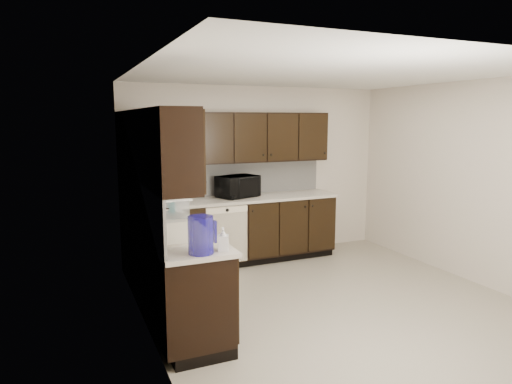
{
  "coord_description": "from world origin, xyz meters",
  "views": [
    {
      "loc": [
        -2.69,
        -4.17,
        2.02
      ],
      "look_at": [
        -0.63,
        0.6,
        1.19
      ],
      "focal_mm": 32.0,
      "sensor_mm": 36.0,
      "label": 1
    }
  ],
  "objects_px": {
    "sink": "(180,240)",
    "blue_pitcher": "(201,235)",
    "storage_bin": "(165,208)",
    "toaster_oven": "(141,196)",
    "microwave": "(238,186)"
  },
  "relations": [
    {
      "from": "microwave",
      "to": "toaster_oven",
      "type": "bearing_deg",
      "value": 161.05
    },
    {
      "from": "sink",
      "to": "blue_pitcher",
      "type": "height_order",
      "value": "blue_pitcher"
    },
    {
      "from": "toaster_oven",
      "to": "storage_bin",
      "type": "relative_size",
      "value": 0.61
    },
    {
      "from": "storage_bin",
      "to": "blue_pitcher",
      "type": "relative_size",
      "value": 1.66
    },
    {
      "from": "microwave",
      "to": "toaster_oven",
      "type": "relative_size",
      "value": 1.75
    },
    {
      "from": "sink",
      "to": "blue_pitcher",
      "type": "xyz_separation_m",
      "value": [
        0.0,
        -0.69,
        0.21
      ]
    },
    {
      "from": "toaster_oven",
      "to": "blue_pitcher",
      "type": "distance_m",
      "value": 2.45
    },
    {
      "from": "toaster_oven",
      "to": "storage_bin",
      "type": "xyz_separation_m",
      "value": [
        0.12,
        -0.9,
        0.0
      ]
    },
    {
      "from": "toaster_oven",
      "to": "sink",
      "type": "bearing_deg",
      "value": -110.81
    },
    {
      "from": "toaster_oven",
      "to": "storage_bin",
      "type": "distance_m",
      "value": 0.9
    },
    {
      "from": "toaster_oven",
      "to": "blue_pitcher",
      "type": "relative_size",
      "value": 1.01
    },
    {
      "from": "storage_bin",
      "to": "toaster_oven",
      "type": "bearing_deg",
      "value": 97.4
    },
    {
      "from": "microwave",
      "to": "toaster_oven",
      "type": "height_order",
      "value": "microwave"
    },
    {
      "from": "blue_pitcher",
      "to": "microwave",
      "type": "bearing_deg",
      "value": 57.02
    },
    {
      "from": "sink",
      "to": "microwave",
      "type": "distance_m",
      "value": 2.17
    }
  ]
}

